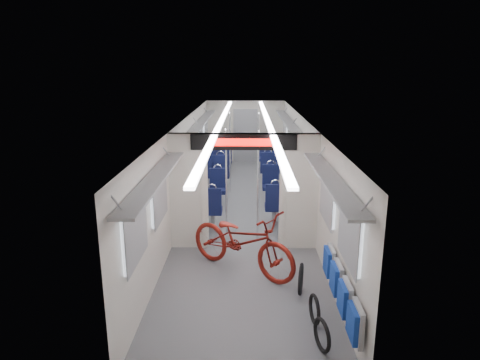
{
  "coord_description": "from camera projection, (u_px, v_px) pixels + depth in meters",
  "views": [
    {
      "loc": [
        0.06,
        -10.03,
        3.52
      ],
      "look_at": [
        -0.08,
        -1.29,
        1.2
      ],
      "focal_mm": 32.0,
      "sensor_mm": 36.0,
      "label": 1
    }
  ],
  "objects": [
    {
      "name": "bike_hoop_a",
      "position": [
        322.0,
        337.0,
        5.43
      ],
      "size": [
        0.17,
        0.45,
        0.45
      ],
      "primitive_type": "torus",
      "rotation": [
        1.57,
        0.0,
        1.85
      ],
      "color": "black",
      "rests_on": "ground"
    },
    {
      "name": "seat_bay_near_right",
      "position": [
        282.0,
        191.0,
        10.57
      ],
      "size": [
        0.91,
        2.08,
        1.1
      ],
      "color": "#0B1033",
      "rests_on": "ground"
    },
    {
      "name": "flip_bench",
      "position": [
        341.0,
        288.0,
        5.86
      ],
      "size": [
        0.12,
        2.07,
        0.47
      ],
      "color": "gray",
      "rests_on": "carriage"
    },
    {
      "name": "carriage",
      "position": [
        244.0,
        156.0,
        9.96
      ],
      "size": [
        12.0,
        12.02,
        2.31
      ],
      "color": "#515456",
      "rests_on": "ground"
    },
    {
      "name": "bicycle",
      "position": [
        242.0,
        241.0,
        7.47
      ],
      "size": [
        2.22,
        1.92,
        1.15
      ],
      "primitive_type": "imported",
      "rotation": [
        0.0,
        0.0,
        0.93
      ],
      "color": "maroon",
      "rests_on": "ground"
    },
    {
      "name": "stanchion_far_right",
      "position": [
        258.0,
        153.0,
        12.06
      ],
      "size": [
        0.05,
        0.05,
        2.3
      ],
      "primitive_type": "cylinder",
      "color": "silver",
      "rests_on": "ground"
    },
    {
      "name": "bike_hoop_c",
      "position": [
        301.0,
        280.0,
        6.79
      ],
      "size": [
        0.16,
        0.51,
        0.52
      ],
      "primitive_type": "torus",
      "rotation": [
        1.57,
        0.0,
        1.36
      ],
      "color": "black",
      "rests_on": "ground"
    },
    {
      "name": "stanchion_far_left",
      "position": [
        230.0,
        153.0,
        12.16
      ],
      "size": [
        0.05,
        0.05,
        2.3
      ],
      "primitive_type": "cylinder",
      "color": "silver",
      "rests_on": "ground"
    },
    {
      "name": "stanchion_near_right",
      "position": [
        258.0,
        186.0,
        8.75
      ],
      "size": [
        0.04,
        0.04,
        2.3
      ],
      "primitive_type": "cylinder",
      "color": "silver",
      "rests_on": "ground"
    },
    {
      "name": "seat_bay_far_left",
      "position": [
        215.0,
        163.0,
        13.54
      ],
      "size": [
        0.96,
        2.29,
        1.17
      ],
      "color": "#0B1033",
      "rests_on": "ground"
    },
    {
      "name": "bike_hoop_b",
      "position": [
        314.0,
        311.0,
        6.01
      ],
      "size": [
        0.11,
        0.45,
        0.44
      ],
      "primitive_type": "torus",
      "rotation": [
        1.57,
        0.0,
        1.71
      ],
      "color": "black",
      "rests_on": "ground"
    },
    {
      "name": "stanchion_near_left",
      "position": [
        226.0,
        182.0,
        9.03
      ],
      "size": [
        0.04,
        0.04,
        2.3
      ],
      "primitive_type": "cylinder",
      "color": "silver",
      "rests_on": "ground"
    },
    {
      "name": "seat_bay_far_right",
      "position": [
        273.0,
        160.0,
        14.04
      ],
      "size": [
        0.92,
        2.13,
        1.12
      ],
      "color": "#0B1033",
      "rests_on": "ground"
    },
    {
      "name": "seat_bay_near_left",
      "position": [
        205.0,
        195.0,
        10.29
      ],
      "size": [
        0.89,
        1.99,
        1.07
      ],
      "color": "#0B1033",
      "rests_on": "ground"
    }
  ]
}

